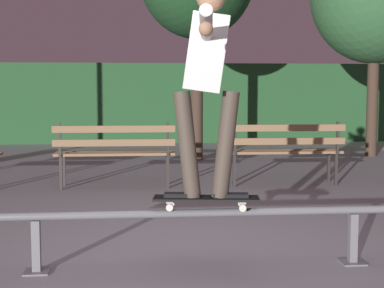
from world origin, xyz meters
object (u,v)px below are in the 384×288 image
grind_rail (199,222)px  park_bench_left_center (115,148)px  skateboard (206,199)px  skateboarder (207,72)px  park_bench_right_center (285,146)px

grind_rail → park_bench_left_center: size_ratio=1.80×
grind_rail → skateboard: size_ratio=3.61×
skateboarder → grind_rail: bearing=179.6°
skateboard → park_bench_right_center: park_bench_right_center is taller
skateboard → park_bench_left_center: bearing=102.5°
skateboarder → park_bench_right_center: 3.99m
skateboard → park_bench_right_center: size_ratio=0.50×
park_bench_left_center → park_bench_right_center: bearing=0.0°
park_bench_left_center → skateboarder: bearing=-77.4°
grind_rail → park_bench_left_center: 3.66m
grind_rail → skateboard: (0.06, 0.00, 0.17)m
park_bench_right_center → park_bench_left_center: bearing=180.0°
grind_rail → park_bench_right_center: 3.91m
park_bench_left_center → grind_rail: bearing=-78.3°
skateboarder → park_bench_right_center: (1.51, 3.58, -0.92)m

